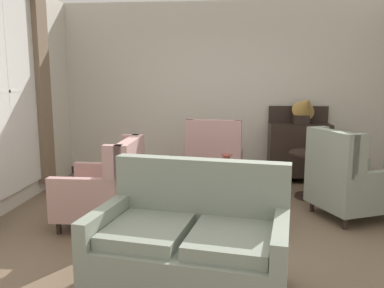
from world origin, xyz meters
name	(u,v)px	position (x,y,z in m)	size (l,w,h in m)	color
ground	(220,236)	(0.00, 0.00, 0.00)	(7.61, 7.61, 0.00)	brown
wall_back	(223,91)	(0.00, 2.68, 1.46)	(5.59, 0.08, 2.91)	beige
wall_left	(8,95)	(-2.72, 0.80, 1.46)	(0.08, 3.75, 2.91)	beige
baseboard_back	(222,173)	(0.00, 2.62, 0.06)	(5.43, 0.03, 0.12)	black
window_with_curtains	(9,78)	(-2.62, 0.69, 1.67)	(0.12, 1.98, 2.86)	silver
coffee_table	(224,190)	(0.04, 0.34, 0.41)	(0.99, 0.99, 0.49)	black
porcelain_vase	(226,171)	(0.06, 0.31, 0.64)	(0.16, 0.16, 0.35)	brown
settee	(191,240)	(-0.21, -1.10, 0.41)	(1.61, 1.11, 1.00)	gray
armchair_far_left	(349,182)	(1.53, 0.70, 0.44)	(1.15, 1.07, 1.08)	gray
armchair_back_corner	(215,161)	(-0.11, 1.72, 0.46)	(0.85, 0.84, 1.09)	tan
armchair_near_sideboard	(107,189)	(-1.30, 0.25, 0.42)	(0.88, 0.86, 0.99)	tan
side_table	(309,170)	(1.22, 1.47, 0.40)	(0.57, 0.57, 0.66)	black
sideboard	(299,149)	(1.24, 2.39, 0.54)	(0.96, 0.43, 1.22)	black
gramophone	(305,108)	(1.29, 2.29, 1.22)	(0.41, 0.51, 0.54)	black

